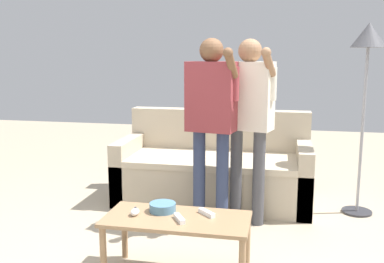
{
  "coord_description": "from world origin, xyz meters",
  "views": [
    {
      "loc": [
        0.66,
        -2.85,
        1.5
      ],
      "look_at": [
        0.0,
        0.31,
        0.92
      ],
      "focal_mm": 40.53,
      "sensor_mm": 36.0,
      "label": 1
    }
  ],
  "objects_px": {
    "couch": "(214,170)",
    "game_remote_wand_near": "(207,213)",
    "floor_lamp": "(368,52)",
    "snack_bowl": "(163,207)",
    "player_center": "(211,111)",
    "game_remote_wand_far": "(179,218)",
    "coffee_table": "(178,226)",
    "game_remote_nunchuk": "(135,212)",
    "player_right": "(249,110)"
  },
  "relations": [
    {
      "from": "player_right",
      "to": "player_center",
      "type": "xyz_separation_m",
      "value": [
        -0.3,
        -0.15,
        0.0
      ]
    },
    {
      "from": "coffee_table",
      "to": "game_remote_wand_far",
      "type": "distance_m",
      "value": 0.1
    },
    {
      "from": "floor_lamp",
      "to": "player_center",
      "type": "xyz_separation_m",
      "value": [
        -1.33,
        -0.61,
        -0.49
      ]
    },
    {
      "from": "couch",
      "to": "floor_lamp",
      "type": "bearing_deg",
      "value": -4.58
    },
    {
      "from": "game_remote_wand_near",
      "to": "game_remote_nunchuk",
      "type": "bearing_deg",
      "value": -167.79
    },
    {
      "from": "player_right",
      "to": "game_remote_wand_far",
      "type": "relative_size",
      "value": 11.09
    },
    {
      "from": "player_right",
      "to": "game_remote_nunchuk",
      "type": "bearing_deg",
      "value": -121.3
    },
    {
      "from": "couch",
      "to": "player_right",
      "type": "distance_m",
      "value": 0.99
    },
    {
      "from": "couch",
      "to": "snack_bowl",
      "type": "relative_size",
      "value": 10.58
    },
    {
      "from": "coffee_table",
      "to": "player_right",
      "type": "relative_size",
      "value": 0.6
    },
    {
      "from": "couch",
      "to": "game_remote_wand_near",
      "type": "distance_m",
      "value": 1.58
    },
    {
      "from": "snack_bowl",
      "to": "game_remote_nunchuk",
      "type": "xyz_separation_m",
      "value": [
        -0.16,
        -0.11,
        -0.01
      ]
    },
    {
      "from": "game_remote_nunchuk",
      "to": "floor_lamp",
      "type": "relative_size",
      "value": 0.05
    },
    {
      "from": "player_center",
      "to": "coffee_table",
      "type": "bearing_deg",
      "value": -94.49
    },
    {
      "from": "player_center",
      "to": "floor_lamp",
      "type": "bearing_deg",
      "value": 24.63
    },
    {
      "from": "game_remote_nunchuk",
      "to": "game_remote_wand_near",
      "type": "xyz_separation_m",
      "value": [
        0.47,
        0.1,
        -0.01
      ]
    },
    {
      "from": "game_remote_wand_near",
      "to": "floor_lamp",
      "type": "bearing_deg",
      "value": 50.02
    },
    {
      "from": "game_remote_wand_near",
      "to": "game_remote_wand_far",
      "type": "relative_size",
      "value": 0.9
    },
    {
      "from": "couch",
      "to": "snack_bowl",
      "type": "bearing_deg",
      "value": -94.45
    },
    {
      "from": "game_remote_wand_near",
      "to": "couch",
      "type": "bearing_deg",
      "value": 96.9
    },
    {
      "from": "game_remote_wand_near",
      "to": "game_remote_wand_far",
      "type": "xyz_separation_m",
      "value": [
        -0.16,
        -0.14,
        0.0
      ]
    },
    {
      "from": "snack_bowl",
      "to": "game_remote_wand_far",
      "type": "relative_size",
      "value": 1.24
    },
    {
      "from": "game_remote_nunchuk",
      "to": "player_right",
      "type": "distance_m",
      "value": 1.41
    },
    {
      "from": "couch",
      "to": "player_right",
      "type": "height_order",
      "value": "player_right"
    },
    {
      "from": "player_center",
      "to": "game_remote_wand_far",
      "type": "relative_size",
      "value": 11.11
    },
    {
      "from": "couch",
      "to": "game_remote_wand_far",
      "type": "bearing_deg",
      "value": -88.92
    },
    {
      "from": "coffee_table",
      "to": "player_right",
      "type": "bearing_deg",
      "value": 70.71
    },
    {
      "from": "floor_lamp",
      "to": "player_center",
      "type": "distance_m",
      "value": 1.54
    },
    {
      "from": "game_remote_nunchuk",
      "to": "player_center",
      "type": "bearing_deg",
      "value": 68.96
    },
    {
      "from": "coffee_table",
      "to": "game_remote_wand_near",
      "type": "height_order",
      "value": "game_remote_wand_near"
    },
    {
      "from": "floor_lamp",
      "to": "game_remote_wand_near",
      "type": "relative_size",
      "value": 13.48
    },
    {
      "from": "floor_lamp",
      "to": "snack_bowl",
      "type": "bearing_deg",
      "value": -136.58
    },
    {
      "from": "game_remote_nunchuk",
      "to": "game_remote_wand_far",
      "type": "height_order",
      "value": "game_remote_nunchuk"
    },
    {
      "from": "game_remote_wand_far",
      "to": "snack_bowl",
      "type": "bearing_deg",
      "value": 136.81
    },
    {
      "from": "game_remote_nunchuk",
      "to": "game_remote_wand_far",
      "type": "relative_size",
      "value": 0.6
    },
    {
      "from": "coffee_table",
      "to": "floor_lamp",
      "type": "xyz_separation_m",
      "value": [
        1.4,
        1.53,
        1.15
      ]
    },
    {
      "from": "game_remote_wand_near",
      "to": "coffee_table",
      "type": "bearing_deg",
      "value": -155.75
    },
    {
      "from": "couch",
      "to": "game_remote_wand_near",
      "type": "xyz_separation_m",
      "value": [
        0.19,
        -1.56,
        0.13
      ]
    },
    {
      "from": "coffee_table",
      "to": "game_remote_nunchuk",
      "type": "height_order",
      "value": "game_remote_nunchuk"
    },
    {
      "from": "game_remote_nunchuk",
      "to": "couch",
      "type": "bearing_deg",
      "value": 80.29
    },
    {
      "from": "couch",
      "to": "floor_lamp",
      "type": "relative_size",
      "value": 1.09
    },
    {
      "from": "coffee_table",
      "to": "game_remote_wand_far",
      "type": "height_order",
      "value": "game_remote_wand_far"
    },
    {
      "from": "player_right",
      "to": "game_remote_wand_near",
      "type": "xyz_separation_m",
      "value": [
        -0.19,
        -1.0,
        -0.58
      ]
    },
    {
      "from": "couch",
      "to": "player_center",
      "type": "relative_size",
      "value": 1.18
    },
    {
      "from": "couch",
      "to": "game_remote_nunchuk",
      "type": "xyz_separation_m",
      "value": [
        -0.28,
        -1.67,
        0.14
      ]
    },
    {
      "from": "coffee_table",
      "to": "player_right",
      "type": "distance_m",
      "value": 1.32
    },
    {
      "from": "couch",
      "to": "game_remote_wand_near",
      "type": "relative_size",
      "value": 14.64
    },
    {
      "from": "couch",
      "to": "game_remote_nunchuk",
      "type": "bearing_deg",
      "value": -99.71
    },
    {
      "from": "game_remote_nunchuk",
      "to": "player_right",
      "type": "relative_size",
      "value": 0.05
    },
    {
      "from": "game_remote_wand_far",
      "to": "game_remote_wand_near",
      "type": "bearing_deg",
      "value": 41.34
    }
  ]
}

